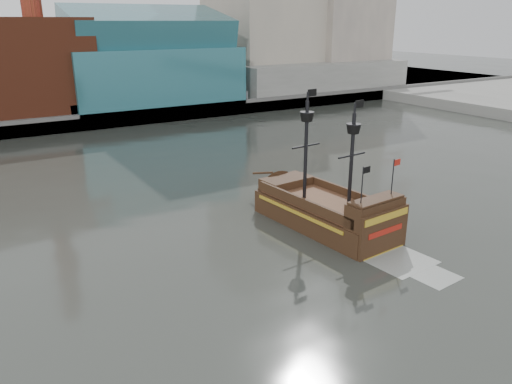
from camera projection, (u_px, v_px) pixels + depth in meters
ground at (404, 303)px, 30.69m from camera, size 400.00×400.00×0.00m
promenade_far at (71, 99)px, 104.60m from camera, size 220.00×60.00×2.00m
seawall at (111, 120)px, 80.70m from camera, size 220.00×1.00×2.60m
crane_a at (385, 10)px, 129.38m from camera, size 22.50×4.00×32.25m
crane_b at (383, 24)px, 143.34m from camera, size 19.10×4.00×26.25m
pirate_ship at (326, 215)px, 41.73m from camera, size 6.26×16.62×12.18m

